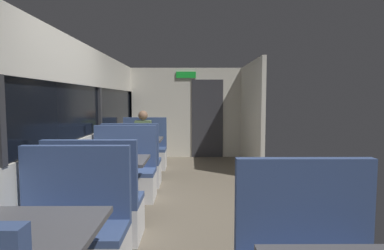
# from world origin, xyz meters

# --- Properties ---
(ground_plane) EXTENTS (3.30, 9.20, 0.02)m
(ground_plane) POSITION_xyz_m (0.00, 0.00, -0.01)
(ground_plane) COLOR #665B4C
(carriage_window_panel_left) EXTENTS (0.09, 8.48, 2.30)m
(carriage_window_panel_left) POSITION_xyz_m (-1.45, 0.00, 1.11)
(carriage_window_panel_left) COLOR beige
(carriage_window_panel_left) RESTS_ON ground_plane
(carriage_end_bulkhead) EXTENTS (2.90, 0.11, 2.30)m
(carriage_end_bulkhead) POSITION_xyz_m (0.06, 4.19, 1.14)
(carriage_end_bulkhead) COLOR beige
(carriage_end_bulkhead) RESTS_ON ground_plane
(carriage_aisle_panel_right) EXTENTS (0.08, 2.40, 2.30)m
(carriage_aisle_panel_right) POSITION_xyz_m (1.45, 3.00, 1.15)
(carriage_aisle_panel_right) COLOR beige
(carriage_aisle_panel_right) RESTS_ON ground_plane
(dining_table_near_window) EXTENTS (0.90, 0.70, 0.74)m
(dining_table_near_window) POSITION_xyz_m (-0.89, -2.09, 0.64)
(dining_table_near_window) COLOR #9E9EA3
(dining_table_near_window) RESTS_ON ground_plane
(bench_near_window_facing_entry) EXTENTS (0.95, 0.50, 1.10)m
(bench_near_window_facing_entry) POSITION_xyz_m (-0.89, -1.39, 0.33)
(bench_near_window_facing_entry) COLOR silver
(bench_near_window_facing_entry) RESTS_ON ground_plane
(dining_table_mid_window) EXTENTS (0.90, 0.70, 0.74)m
(dining_table_mid_window) POSITION_xyz_m (-0.89, 0.02, 0.64)
(dining_table_mid_window) COLOR #9E9EA3
(dining_table_mid_window) RESTS_ON ground_plane
(bench_mid_window_facing_end) EXTENTS (0.95, 0.50, 1.10)m
(bench_mid_window_facing_end) POSITION_xyz_m (-0.89, -0.68, 0.33)
(bench_mid_window_facing_end) COLOR silver
(bench_mid_window_facing_end) RESTS_ON ground_plane
(bench_mid_window_facing_entry) EXTENTS (0.95, 0.50, 1.10)m
(bench_mid_window_facing_entry) POSITION_xyz_m (-0.89, 0.72, 0.33)
(bench_mid_window_facing_entry) COLOR silver
(bench_mid_window_facing_entry) RESTS_ON ground_plane
(dining_table_far_window) EXTENTS (0.90, 0.70, 0.74)m
(dining_table_far_window) POSITION_xyz_m (-0.89, 2.13, 0.64)
(dining_table_far_window) COLOR #9E9EA3
(dining_table_far_window) RESTS_ON ground_plane
(bench_far_window_facing_end) EXTENTS (0.95, 0.50, 1.10)m
(bench_far_window_facing_end) POSITION_xyz_m (-0.89, 1.43, 0.33)
(bench_far_window_facing_end) COLOR silver
(bench_far_window_facing_end) RESTS_ON ground_plane
(bench_far_window_facing_entry) EXTENTS (0.95, 0.50, 1.10)m
(bench_far_window_facing_entry) POSITION_xyz_m (-0.89, 2.83, 0.33)
(bench_far_window_facing_entry) COLOR silver
(bench_far_window_facing_entry) RESTS_ON ground_plane
(seated_passenger) EXTENTS (0.47, 0.55, 1.26)m
(seated_passenger) POSITION_xyz_m (-0.89, 2.76, 0.54)
(seated_passenger) COLOR #26262D
(seated_passenger) RESTS_ON ground_plane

